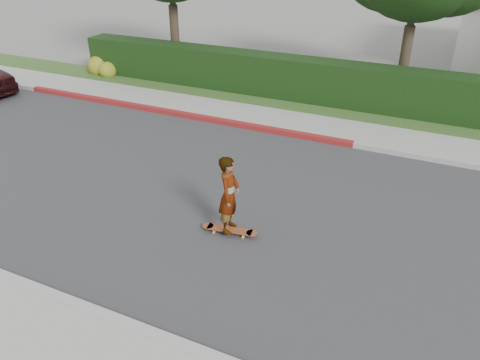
{
  "coord_description": "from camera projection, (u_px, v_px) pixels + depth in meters",
  "views": [
    {
      "loc": [
        3.14,
        -8.12,
        5.54
      ],
      "look_at": [
        -0.33,
        -0.64,
        1.0
      ],
      "focal_mm": 35.0,
      "sensor_mm": 36.0,
      "label": 1
    }
  ],
  "objects": [
    {
      "name": "flowering_shrub",
      "position": [
        102.0,
        68.0,
        19.16
      ],
      "size": [
        1.4,
        1.0,
        0.9
      ],
      "color": "#2D4C19",
      "rests_on": "ground"
    },
    {
      "name": "hedge",
      "position": [
        264.0,
        75.0,
        16.75
      ],
      "size": [
        15.0,
        1.0,
        1.5
      ],
      "primitive_type": "cube",
      "color": "black",
      "rests_on": "ground"
    },
    {
      "name": "sidewalk_far",
      "position": [
        328.0,
        128.0,
        14.23
      ],
      "size": [
        60.0,
        1.6,
        0.12
      ],
      "primitive_type": "cube",
      "color": "gray",
      "rests_on": "ground"
    },
    {
      "name": "curb_far",
      "position": [
        319.0,
        139.0,
        13.51
      ],
      "size": [
        60.0,
        0.2,
        0.15
      ],
      "primitive_type": "cube",
      "color": "#9E9E99",
      "rests_on": "ground"
    },
    {
      "name": "road",
      "position": [
        266.0,
        210.0,
        10.28
      ],
      "size": [
        60.0,
        8.0,
        0.01
      ],
      "primitive_type": "cube",
      "color": "#2D2D30",
      "rests_on": "ground"
    },
    {
      "name": "curb_near",
      "position": [
        163.0,
        340.0,
        6.99
      ],
      "size": [
        60.0,
        0.2,
        0.15
      ],
      "primitive_type": "cube",
      "color": "#9E9E99",
      "rests_on": "ground"
    },
    {
      "name": "curb_red_section",
      "position": [
        172.0,
        113.0,
        15.35
      ],
      "size": [
        12.0,
        0.21,
        0.15
      ],
      "primitive_type": "cube",
      "color": "maroon",
      "rests_on": "ground"
    },
    {
      "name": "skateboarder",
      "position": [
        229.0,
        195.0,
        9.05
      ],
      "size": [
        0.47,
        0.64,
        1.62
      ],
      "primitive_type": "imported",
      "rotation": [
        0.0,
        0.0,
        1.73
      ],
      "color": "white",
      "rests_on": "skateboard"
    },
    {
      "name": "ground",
      "position": [
        266.0,
        210.0,
        10.28
      ],
      "size": [
        120.0,
        120.0,
        0.0
      ],
      "primitive_type": "plane",
      "color": "slate",
      "rests_on": "ground"
    },
    {
      "name": "planting_strip",
      "position": [
        341.0,
        112.0,
        15.5
      ],
      "size": [
        60.0,
        1.6,
        0.1
      ],
      "primitive_type": "cube",
      "color": "#2D4C1E",
      "rests_on": "ground"
    },
    {
      "name": "skateboard",
      "position": [
        230.0,
        230.0,
        9.45
      ],
      "size": [
        1.17,
        0.41,
        0.11
      ],
      "rotation": [
        0.0,
        0.0,
        0.16
      ],
      "color": "gold",
      "rests_on": "ground"
    }
  ]
}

